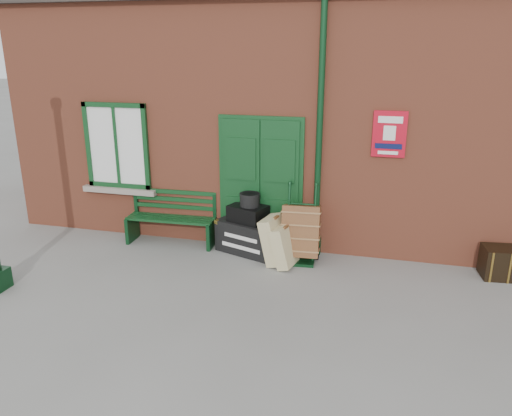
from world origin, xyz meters
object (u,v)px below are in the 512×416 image
(porter_trolley, at_px, (301,232))
(dark_trunk, at_px, (505,263))
(houdini_trunk, at_px, (251,237))
(bench, at_px, (172,216))

(porter_trolley, distance_m, dark_trunk, 3.09)
(porter_trolley, bearing_deg, houdini_trunk, 168.34)
(bench, relative_size, dark_trunk, 2.38)
(porter_trolley, xyz_separation_m, dark_trunk, (3.07, 0.11, -0.24))
(houdini_trunk, bearing_deg, dark_trunk, 19.53)
(houdini_trunk, distance_m, dark_trunk, 3.93)
(houdini_trunk, xyz_separation_m, porter_trolley, (0.86, -0.11, 0.20))
(bench, bearing_deg, dark_trunk, -3.22)
(houdini_trunk, relative_size, porter_trolley, 0.88)
(bench, height_order, dark_trunk, bench)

